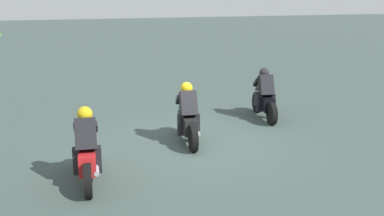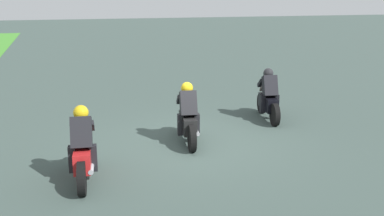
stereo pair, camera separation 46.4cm
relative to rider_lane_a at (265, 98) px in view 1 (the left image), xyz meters
name	(u,v)px [view 1 (the left image)]	position (x,y,z in m)	size (l,w,h in m)	color
ground_plane	(193,143)	(-1.42, 2.79, -0.62)	(120.00, 120.00, 0.00)	#384843
rider_lane_a	(265,98)	(0.00, 0.00, 0.00)	(2.03, 0.62, 1.51)	black
rider_lane_b	(188,118)	(-1.32, 2.88, 0.00)	(2.04, 0.60, 1.51)	black
rider_lane_c	(87,152)	(-2.93, 5.52, 0.00)	(2.04, 0.58, 1.51)	black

